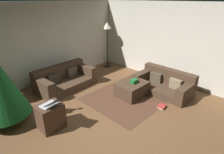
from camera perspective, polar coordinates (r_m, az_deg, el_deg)
name	(u,v)px	position (r m, az deg, el deg)	size (l,w,h in m)	color
ground_plane	(107,119)	(4.58, -1.52, -12.81)	(6.40, 6.40, 0.00)	brown
rear_partition	(39,44)	(6.50, -21.58, 9.32)	(6.40, 0.12, 2.60)	silver
corner_partition	(176,44)	(6.44, 19.11, 9.55)	(0.12, 6.40, 2.60)	silver
couch_left	(64,79)	(6.17, -14.47, -0.66)	(1.92, 1.07, 0.70)	#473323
couch_right	(165,84)	(5.92, 15.90, -1.97)	(0.92, 1.72, 0.67)	#473323
ottoman	(132,89)	(5.51, 6.18, -3.70)	(0.88, 0.69, 0.41)	#473323
gift_box	(134,81)	(5.40, 6.82, -1.29)	(0.22, 0.14, 0.11)	#19662D
tv_remote	(136,81)	(5.55, 7.47, -1.11)	(0.05, 0.16, 0.02)	black
christmas_tree	(0,86)	(4.65, -31.33, -2.42)	(1.10, 1.10, 1.74)	brown
side_table	(51,116)	(4.38, -18.41, -11.48)	(0.52, 0.44, 0.58)	#4C3323
laptop	(50,104)	(4.15, -18.46, -7.92)	(0.40, 0.46, 0.19)	silver
book_stack	(162,106)	(5.16, 15.04, -8.72)	(0.25, 0.22, 0.07)	beige
corner_lamp	(107,29)	(7.48, -1.52, 14.52)	(0.36, 0.36, 1.81)	black
area_rug	(132,95)	(5.61, 6.10, -5.54)	(2.60, 2.00, 0.01)	#543323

